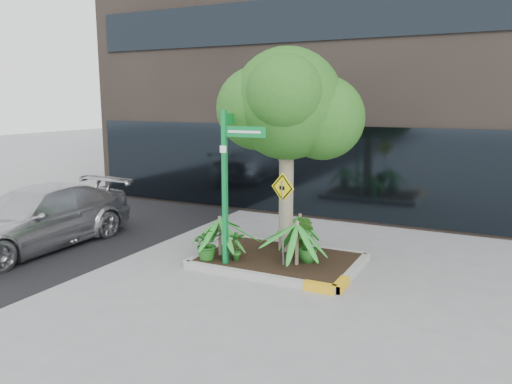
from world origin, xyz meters
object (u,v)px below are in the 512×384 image
at_px(street_sign_post, 229,173).
at_px(cattle_sign, 283,203).
at_px(tree, 287,104).
at_px(parked_car, 35,218).

xyz_separation_m(street_sign_post, cattle_sign, (1.02, 0.33, -0.57)).
relative_size(tree, cattle_sign, 2.43).
bearing_deg(tree, street_sign_post, -116.44).
distance_m(street_sign_post, cattle_sign, 1.21).
height_order(tree, parked_car, tree).
height_order(tree, cattle_sign, tree).
bearing_deg(parked_car, street_sign_post, 9.86).
distance_m(tree, street_sign_post, 2.00).
bearing_deg(street_sign_post, cattle_sign, 16.32).
height_order(street_sign_post, cattle_sign, street_sign_post).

